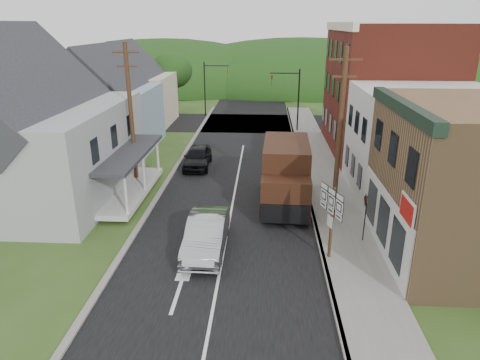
% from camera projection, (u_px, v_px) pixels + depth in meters
% --- Properties ---
extents(ground, '(120.00, 120.00, 0.00)m').
position_uv_depth(ground, '(224.00, 248.00, 20.29)').
color(ground, '#2D4719').
rests_on(ground, ground).
extents(road, '(9.00, 90.00, 0.02)m').
position_uv_depth(road, '(238.00, 177.00, 29.66)').
color(road, black).
rests_on(road, ground).
extents(cross_road, '(60.00, 9.00, 0.02)m').
position_uv_depth(cross_road, '(248.00, 123.00, 45.59)').
color(cross_road, black).
rests_on(cross_road, ground).
extents(sidewalk_right, '(2.80, 55.00, 0.15)m').
position_uv_depth(sidewalk_right, '(327.00, 188.00, 27.44)').
color(sidewalk_right, slate).
rests_on(sidewalk_right, ground).
extents(curb_right, '(0.20, 55.00, 0.15)m').
position_uv_depth(curb_right, '(306.00, 188.00, 27.51)').
color(curb_right, slate).
rests_on(curb_right, ground).
extents(curb_left, '(0.30, 55.00, 0.12)m').
position_uv_depth(curb_left, '(165.00, 185.00, 28.02)').
color(curb_left, slate).
rests_on(curb_left, ground).
extents(storefront_white, '(8.00, 7.00, 6.50)m').
position_uv_depth(storefront_white, '(423.00, 144.00, 25.58)').
color(storefront_white, silver).
rests_on(storefront_white, ground).
extents(storefront_red, '(8.00, 12.00, 10.00)m').
position_uv_depth(storefront_red, '(385.00, 90.00, 33.88)').
color(storefront_red, maroon).
rests_on(storefront_red, ground).
extents(house_gray, '(10.20, 12.24, 8.35)m').
position_uv_depth(house_gray, '(30.00, 128.00, 25.10)').
color(house_gray, '#95979A').
rests_on(house_gray, ground).
extents(house_blue, '(7.14, 8.16, 7.28)m').
position_uv_depth(house_blue, '(111.00, 104.00, 35.54)').
color(house_blue, '#7E97AB').
rests_on(house_blue, ground).
extents(house_cream, '(7.14, 8.16, 7.28)m').
position_uv_depth(house_cream, '(136.00, 88.00, 44.00)').
color(house_cream, beige).
rests_on(house_cream, ground).
extents(utility_pole_right, '(1.60, 0.26, 9.00)m').
position_uv_depth(utility_pole_right, '(339.00, 136.00, 21.66)').
color(utility_pole_right, '#472D19').
rests_on(utility_pole_right, ground).
extents(utility_pole_left, '(1.60, 0.26, 9.00)m').
position_uv_depth(utility_pole_left, '(131.00, 115.00, 26.53)').
color(utility_pole_left, '#472D19').
rests_on(utility_pole_left, ground).
extents(traffic_signal_right, '(2.87, 0.20, 6.00)m').
position_uv_depth(traffic_signal_right, '(291.00, 93.00, 40.78)').
color(traffic_signal_right, black).
rests_on(traffic_signal_right, ground).
extents(traffic_signal_left, '(2.87, 0.20, 6.00)m').
position_uv_depth(traffic_signal_left, '(211.00, 83.00, 47.80)').
color(traffic_signal_left, black).
rests_on(traffic_signal_left, ground).
extents(tree_left_b, '(4.80, 4.80, 6.94)m').
position_uv_depth(tree_left_b, '(4.00, 99.00, 30.77)').
color(tree_left_b, '#382616').
rests_on(tree_left_b, ground).
extents(tree_left_c, '(5.80, 5.80, 8.41)m').
position_uv_depth(tree_left_c, '(32.00, 72.00, 38.01)').
color(tree_left_c, '#382616').
rests_on(tree_left_c, ground).
extents(tree_left_d, '(4.80, 4.80, 6.94)m').
position_uv_depth(tree_left_d, '(172.00, 71.00, 49.07)').
color(tree_left_d, '#382616').
rests_on(tree_left_d, ground).
extents(forested_ridge, '(90.00, 30.00, 16.00)m').
position_uv_depth(forested_ridge, '(254.00, 86.00, 71.82)').
color(forested_ridge, '#133610').
rests_on(forested_ridge, ground).
extents(silver_sedan, '(1.78, 5.00, 1.64)m').
position_uv_depth(silver_sedan, '(207.00, 234.00, 19.81)').
color(silver_sedan, '#A8A9AD').
rests_on(silver_sedan, ground).
extents(dark_sedan, '(1.93, 4.56, 1.54)m').
position_uv_depth(dark_sedan, '(198.00, 157.00, 31.40)').
color(dark_sedan, black).
rests_on(dark_sedan, ground).
extents(delivery_van, '(2.89, 6.54, 3.60)m').
position_uv_depth(delivery_van, '(286.00, 175.00, 24.59)').
color(delivery_van, black).
rests_on(delivery_van, ground).
extents(route_sign_cluster, '(0.73, 1.82, 3.35)m').
position_uv_depth(route_sign_cluster, '(331.00, 213.00, 18.47)').
color(route_sign_cluster, '#472D19').
rests_on(route_sign_cluster, sidewalk_right).
extents(warning_sign, '(0.10, 0.67, 2.44)m').
position_uv_depth(warning_sign, '(365.00, 211.00, 20.16)').
color(warning_sign, black).
rests_on(warning_sign, sidewalk_right).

